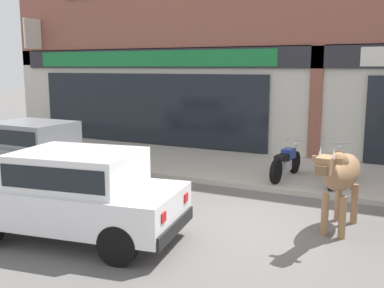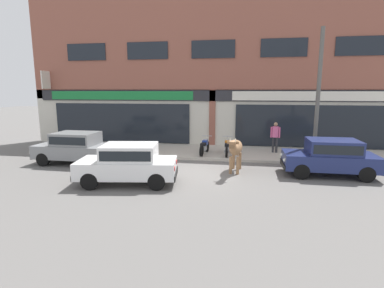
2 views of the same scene
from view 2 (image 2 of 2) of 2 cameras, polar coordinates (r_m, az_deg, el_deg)
ground_plane at (r=12.44m, az=0.98°, el=-5.53°), size 90.00×90.00×0.00m
sidewalk at (r=16.34m, az=3.14°, el=-1.49°), size 19.00×3.73×0.12m
shop_building at (r=18.15m, az=4.06°, el=13.83°), size 23.00×1.40×9.47m
cow at (r=12.50m, az=8.30°, el=-0.82°), size 0.65×2.15×1.61m
car_0 at (r=13.08m, az=24.86°, el=-2.04°), size 3.63×1.63×1.46m
car_1 at (r=11.09m, az=-12.04°, el=-3.37°), size 3.77×2.11×1.46m
car_2 at (r=14.86m, az=-21.33°, el=-0.41°), size 3.64×1.66×1.46m
motorcycle_0 at (r=15.44m, az=2.39°, el=-0.49°), size 0.53×1.81×0.88m
motorcycle_1 at (r=15.35m, az=6.69°, el=-0.61°), size 0.52×1.81×0.88m
pedestrian at (r=16.30m, az=15.58°, el=1.84°), size 0.49×0.32×1.60m
utility_pole at (r=14.71m, az=22.88°, el=8.37°), size 0.18×0.18×5.96m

